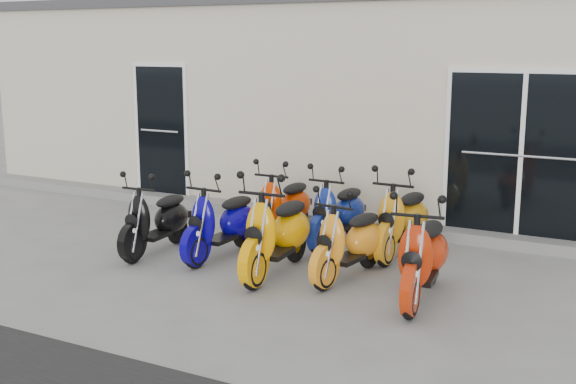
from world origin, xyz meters
The scene contains 14 objects.
ground centered at (0.00, 0.00, 0.00)m, with size 80.00×80.00×0.00m, color gray.
building centered at (0.00, 5.20, 1.60)m, with size 14.00×6.00×3.20m, color beige.
roof_cap centered at (0.00, 5.20, 3.28)m, with size 14.20×6.20×0.16m, color #3F3F42.
front_step centered at (0.00, 2.02, 0.07)m, with size 14.00×0.40×0.15m, color gray.
door_left centered at (-3.20, 2.17, 1.26)m, with size 1.07×0.08×2.22m, color black.
door_right centered at (2.60, 2.17, 1.26)m, with size 2.02×0.08×2.22m, color black.
scooter_front_black centered at (-1.38, -0.36, 0.55)m, with size 0.54×1.50×1.10m, color black, non-canonical shape.
scooter_front_blue centered at (-0.54, -0.14, 0.57)m, with size 0.57×1.55×1.15m, color #0A0188, non-canonical shape.
scooter_front_orange_a centered at (0.40, -0.42, 0.64)m, with size 0.63×1.72×1.27m, color #FFA302, non-canonical shape.
scooter_front_orange_b centered at (1.18, -0.17, 0.56)m, with size 0.55×1.51×1.12m, color orange, non-canonical shape.
scooter_front_red centered at (2.13, -0.47, 0.61)m, with size 0.60×1.65×1.22m, color #BD2808, non-canonical shape.
scooter_back_red centered at (-0.29, 1.03, 0.57)m, with size 0.56×1.55×1.14m, color #DD3300, non-canonical shape.
scooter_back_blue centered at (0.52, 1.03, 0.57)m, with size 0.56×1.55×1.14m, color navy, non-canonical shape.
scooter_back_yellow centered at (1.41, 0.99, 0.60)m, with size 0.59×1.62×1.20m, color orange, non-canonical shape.
Camera 1 is at (4.23, -7.43, 2.63)m, focal length 45.00 mm.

